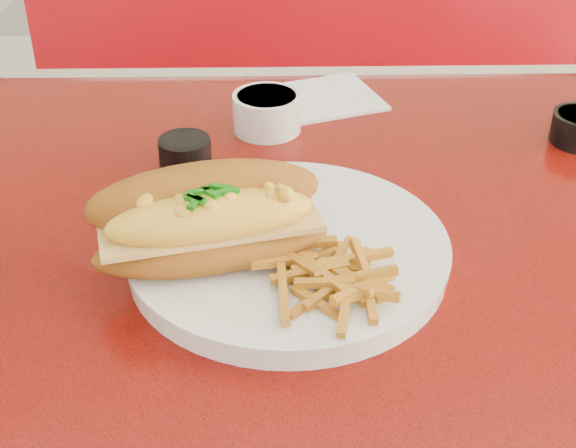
{
  "coord_description": "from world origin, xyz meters",
  "views": [
    {
      "loc": [
        -0.11,
        -0.62,
        1.2
      ],
      "look_at": [
        -0.1,
        -0.03,
        0.81
      ],
      "focal_mm": 50.0,
      "sensor_mm": 36.0,
      "label": 1
    }
  ],
  "objects_px": {
    "diner_table": "(379,365)",
    "booth_bench_far": "(325,211)",
    "gravy_ramekin": "(267,111)",
    "mac_hoagie": "(209,219)",
    "fork": "(354,209)",
    "sauce_cup_left": "(185,150)",
    "dinner_plate": "(288,250)"
  },
  "relations": [
    {
      "from": "diner_table",
      "to": "booth_bench_far",
      "type": "xyz_separation_m",
      "value": [
        0.0,
        0.81,
        -0.32
      ]
    },
    {
      "from": "diner_table",
      "to": "sauce_cup_left",
      "type": "bearing_deg",
      "value": 143.5
    },
    {
      "from": "diner_table",
      "to": "booth_bench_far",
      "type": "relative_size",
      "value": 1.03
    },
    {
      "from": "mac_hoagie",
      "to": "sauce_cup_left",
      "type": "xyz_separation_m",
      "value": [
        -0.04,
        0.2,
        -0.04
      ]
    },
    {
      "from": "gravy_ramekin",
      "to": "mac_hoagie",
      "type": "bearing_deg",
      "value": -99.64
    },
    {
      "from": "dinner_plate",
      "to": "sauce_cup_left",
      "type": "relative_size",
      "value": 5.08
    },
    {
      "from": "booth_bench_far",
      "to": "dinner_plate",
      "type": "bearing_deg",
      "value": -96.54
    },
    {
      "from": "booth_bench_far",
      "to": "mac_hoagie",
      "type": "relative_size",
      "value": 5.44
    },
    {
      "from": "gravy_ramekin",
      "to": "sauce_cup_left",
      "type": "height_order",
      "value": "gravy_ramekin"
    },
    {
      "from": "dinner_plate",
      "to": "gravy_ramekin",
      "type": "relative_size",
      "value": 3.24
    },
    {
      "from": "mac_hoagie",
      "to": "gravy_ramekin",
      "type": "relative_size",
      "value": 2.44
    },
    {
      "from": "dinner_plate",
      "to": "mac_hoagie",
      "type": "height_order",
      "value": "mac_hoagie"
    },
    {
      "from": "dinner_plate",
      "to": "sauce_cup_left",
      "type": "height_order",
      "value": "sauce_cup_left"
    },
    {
      "from": "diner_table",
      "to": "sauce_cup_left",
      "type": "height_order",
      "value": "sauce_cup_left"
    },
    {
      "from": "diner_table",
      "to": "gravy_ramekin",
      "type": "distance_m",
      "value": 0.32
    },
    {
      "from": "gravy_ramekin",
      "to": "sauce_cup_left",
      "type": "bearing_deg",
      "value": -138.65
    },
    {
      "from": "gravy_ramekin",
      "to": "dinner_plate",
      "type": "bearing_deg",
      "value": -85.87
    },
    {
      "from": "fork",
      "to": "gravy_ramekin",
      "type": "height_order",
      "value": "gravy_ramekin"
    },
    {
      "from": "mac_hoagie",
      "to": "fork",
      "type": "xyz_separation_m",
      "value": [
        0.13,
        0.07,
        -0.04
      ]
    },
    {
      "from": "fork",
      "to": "sauce_cup_left",
      "type": "relative_size",
      "value": 2.51
    },
    {
      "from": "booth_bench_far",
      "to": "gravy_ramekin",
      "type": "distance_m",
      "value": 0.78
    },
    {
      "from": "dinner_plate",
      "to": "mac_hoagie",
      "type": "distance_m",
      "value": 0.08
    },
    {
      "from": "dinner_plate",
      "to": "gravy_ramekin",
      "type": "height_order",
      "value": "gravy_ramekin"
    },
    {
      "from": "booth_bench_far",
      "to": "fork",
      "type": "bearing_deg",
      "value": -92.41
    },
    {
      "from": "fork",
      "to": "sauce_cup_left",
      "type": "xyz_separation_m",
      "value": [
        -0.17,
        0.13,
        -0.0
      ]
    },
    {
      "from": "fork",
      "to": "sauce_cup_left",
      "type": "height_order",
      "value": "sauce_cup_left"
    },
    {
      "from": "booth_bench_far",
      "to": "mac_hoagie",
      "type": "xyz_separation_m",
      "value": [
        -0.16,
        -0.86,
        0.54
      ]
    },
    {
      "from": "mac_hoagie",
      "to": "sauce_cup_left",
      "type": "relative_size",
      "value": 3.83
    },
    {
      "from": "dinner_plate",
      "to": "gravy_ramekin",
      "type": "xyz_separation_m",
      "value": [
        -0.02,
        0.26,
        0.01
      ]
    },
    {
      "from": "fork",
      "to": "booth_bench_far",
      "type": "bearing_deg",
      "value": 9.48
    },
    {
      "from": "gravy_ramekin",
      "to": "booth_bench_far",
      "type": "bearing_deg",
      "value": 78.7
    },
    {
      "from": "diner_table",
      "to": "sauce_cup_left",
      "type": "relative_size",
      "value": 21.33
    }
  ]
}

